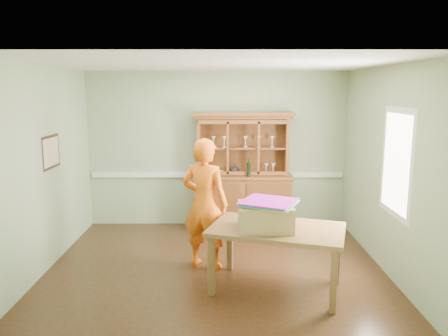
{
  "coord_description": "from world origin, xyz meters",
  "views": [
    {
      "loc": [
        0.1,
        -5.57,
        2.39
      ],
      "look_at": [
        0.12,
        0.4,
        1.31
      ],
      "focal_mm": 35.0,
      "sensor_mm": 36.0,
      "label": 1
    }
  ],
  "objects_px": {
    "cardboard_box": "(265,217)",
    "person": "(205,204)",
    "china_hutch": "(242,188)",
    "dining_table": "(277,235)"
  },
  "relations": [
    {
      "from": "cardboard_box",
      "to": "person",
      "type": "distance_m",
      "value": 1.04
    },
    {
      "from": "china_hutch",
      "to": "cardboard_box",
      "type": "distance_m",
      "value": 2.45
    },
    {
      "from": "cardboard_box",
      "to": "china_hutch",
      "type": "bearing_deg",
      "value": 93.68
    },
    {
      "from": "dining_table",
      "to": "person",
      "type": "bearing_deg",
      "value": 159.38
    },
    {
      "from": "dining_table",
      "to": "person",
      "type": "distance_m",
      "value": 1.14
    },
    {
      "from": "china_hutch",
      "to": "person",
      "type": "bearing_deg",
      "value": -108.81
    },
    {
      "from": "china_hutch",
      "to": "cardboard_box",
      "type": "xyz_separation_m",
      "value": [
        0.16,
        -2.44,
        0.21
      ]
    },
    {
      "from": "cardboard_box",
      "to": "person",
      "type": "xyz_separation_m",
      "value": [
        -0.74,
        0.74,
        -0.04
      ]
    },
    {
      "from": "cardboard_box",
      "to": "person",
      "type": "relative_size",
      "value": 0.36
    },
    {
      "from": "china_hutch",
      "to": "cardboard_box",
      "type": "relative_size",
      "value": 3.19
    }
  ]
}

